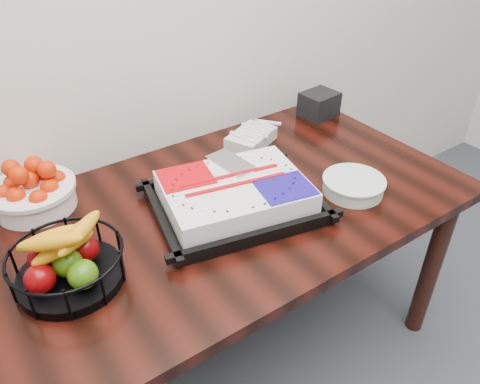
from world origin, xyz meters
TOP-DOWN VIEW (x-y plane):
  - table at (0.00, 2.00)m, footprint 1.80×0.90m
  - cake_tray at (0.10, 1.96)m, footprint 0.58×0.49m
  - tangerine_bowl at (-0.43, 2.33)m, footprint 0.27×0.27m
  - fruit_basket at (-0.44, 1.94)m, footprint 0.30×0.30m
  - plate_stack at (0.48, 1.81)m, footprint 0.21×0.21m
  - fork_bag at (0.39, 2.28)m, footprint 0.23×0.20m
  - napkin_box at (0.79, 2.32)m, footprint 0.16×0.14m

SIDE VIEW (x-z plane):
  - table at x=0.00m, z-range 0.29..1.04m
  - plate_stack at x=0.48m, z-range 0.75..0.80m
  - fork_bag at x=0.39m, z-range 0.75..0.81m
  - cake_tray at x=0.10m, z-range 0.75..0.85m
  - napkin_box at x=0.79m, z-range 0.75..0.86m
  - fruit_basket at x=-0.44m, z-range 0.74..0.89m
  - tangerine_bowl at x=-0.43m, z-range 0.74..0.91m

